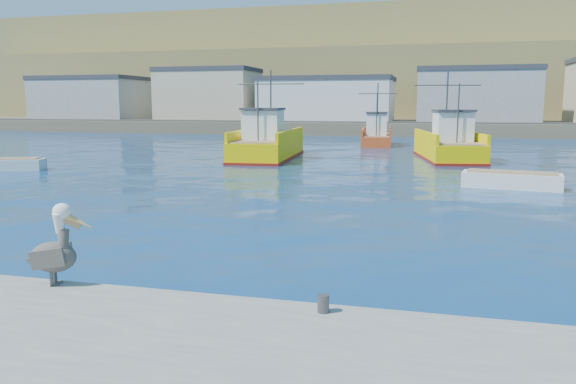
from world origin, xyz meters
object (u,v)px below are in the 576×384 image
object	(u,v)px
trawler_yellow_a	(267,144)
boat_orange	(377,135)
skiff_left	(8,165)
trawler_yellow_b	(448,146)
skiff_mid	(511,181)
pelican	(56,250)

from	to	relation	value
trawler_yellow_a	boat_orange	world-z (taller)	trawler_yellow_a
trawler_yellow_a	boat_orange	bearing A→B (deg)	66.83
skiff_left	trawler_yellow_b	bearing A→B (deg)	27.76
skiff_left	boat_orange	bearing A→B (deg)	53.27
trawler_yellow_b	boat_orange	distance (m)	13.97
skiff_left	trawler_yellow_a	bearing A→B (deg)	40.22
trawler_yellow_a	skiff_mid	distance (m)	18.95
trawler_yellow_b	pelican	world-z (taller)	trawler_yellow_b
boat_orange	skiff_left	xyz separation A→B (m)	(-19.40, -26.00, -0.69)
trawler_yellow_a	pelican	size ratio (longest dim) A/B	7.06
trawler_yellow_a	pelican	world-z (taller)	trawler_yellow_a
pelican	skiff_mid	bearing A→B (deg)	61.13
trawler_yellow_b	skiff_left	size ratio (longest dim) A/B	2.40
trawler_yellow_a	skiff_left	world-z (taller)	trawler_yellow_a
pelican	skiff_left	bearing A→B (deg)	132.69
trawler_yellow_b	skiff_mid	distance (m)	13.95
trawler_yellow_a	skiff_left	xyz separation A→B (m)	(-12.97, -10.97, -0.73)
skiff_left	pelican	distance (m)	26.21
trawler_yellow_b	pelican	size ratio (longest dim) A/B	6.62
trawler_yellow_b	skiff_mid	xyz separation A→B (m)	(2.57, -13.70, -0.67)
skiff_mid	pelican	size ratio (longest dim) A/B	2.90
trawler_yellow_a	skiff_mid	xyz separation A→B (m)	(15.32, -11.13, -0.71)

